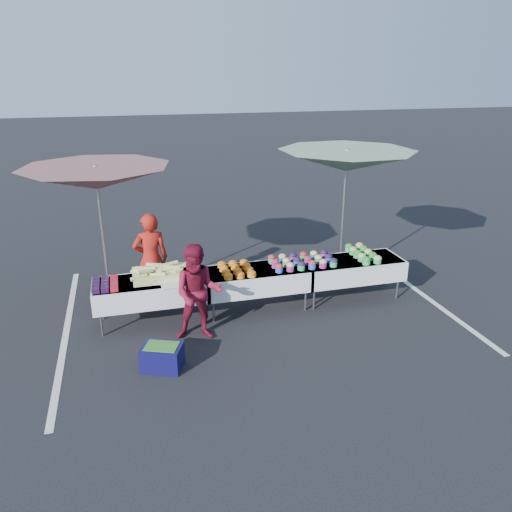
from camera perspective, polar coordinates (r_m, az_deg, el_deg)
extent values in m
plane|color=black|center=(8.94, 0.00, -6.01)|extent=(80.00, 80.00, 0.00)
cube|color=silver|center=(8.76, -20.87, -8.07)|extent=(0.10, 5.00, 0.00)
cube|color=silver|center=(10.17, 17.72, -3.59)|extent=(0.10, 5.00, 0.00)
cube|color=white|center=(8.38, -11.98, -2.87)|extent=(1.80, 0.75, 0.04)
cube|color=white|center=(8.44, -11.90, -3.86)|extent=(1.86, 0.81, 0.36)
cylinder|color=slate|center=(8.35, -17.22, -7.54)|extent=(0.04, 0.04, 0.39)
cylinder|color=slate|center=(8.88, -17.15, -5.78)|extent=(0.04, 0.04, 0.39)
cylinder|color=slate|center=(8.41, -5.97, -6.45)|extent=(0.04, 0.04, 0.39)
cylinder|color=slate|center=(8.93, -6.60, -4.77)|extent=(0.04, 0.04, 0.39)
cube|color=white|center=(8.63, 0.00, -1.68)|extent=(1.80, 0.75, 0.04)
cube|color=white|center=(8.69, 0.00, -2.65)|extent=(1.86, 0.81, 0.36)
cylinder|color=slate|center=(8.43, -4.89, -6.33)|extent=(0.04, 0.04, 0.39)
cylinder|color=slate|center=(8.96, -5.58, -4.66)|extent=(0.04, 0.04, 0.39)
cylinder|color=slate|center=(8.83, 5.67, -5.05)|extent=(0.04, 0.04, 0.39)
cylinder|color=slate|center=(9.33, 4.40, -3.54)|extent=(0.04, 0.04, 0.39)
cube|color=white|center=(9.23, 10.85, -0.53)|extent=(1.80, 0.75, 0.04)
cube|color=white|center=(9.29, 10.78, -1.45)|extent=(1.86, 0.81, 0.36)
cylinder|color=slate|center=(8.88, 6.64, -4.93)|extent=(0.04, 0.04, 0.39)
cylinder|color=slate|center=(9.38, 5.32, -3.43)|extent=(0.04, 0.04, 0.39)
cylinder|color=slate|center=(9.57, 15.83, -3.66)|extent=(0.04, 0.04, 0.39)
cylinder|color=slate|center=(10.04, 14.15, -2.34)|extent=(0.04, 0.04, 0.39)
cube|color=black|center=(8.12, -17.87, -3.77)|extent=(0.12, 0.12, 0.08)
cube|color=black|center=(8.25, -17.84, -3.38)|extent=(0.12, 0.12, 0.08)
cube|color=black|center=(8.38, -17.81, -3.00)|extent=(0.12, 0.12, 0.08)
cube|color=black|center=(8.51, -17.79, -2.63)|extent=(0.12, 0.12, 0.08)
cube|color=black|center=(8.12, -16.88, -3.68)|extent=(0.12, 0.12, 0.08)
cube|color=black|center=(8.24, -16.87, -3.29)|extent=(0.12, 0.12, 0.08)
cube|color=black|center=(8.37, -16.86, -2.91)|extent=(0.12, 0.12, 0.08)
cube|color=black|center=(8.50, -16.85, -2.54)|extent=(0.12, 0.12, 0.08)
cube|color=#AD122F|center=(8.11, -15.90, -3.59)|extent=(0.12, 0.12, 0.08)
cube|color=#AD122F|center=(8.24, -15.90, -3.20)|extent=(0.12, 0.12, 0.08)
cube|color=#AD122F|center=(8.37, -15.91, -2.82)|extent=(0.12, 0.12, 0.08)
cube|color=#AD122F|center=(8.50, -15.91, -2.46)|extent=(0.12, 0.12, 0.08)
cube|color=#C5D86F|center=(8.40, -10.35, -2.01)|extent=(1.05, 0.55, 0.14)
cylinder|color=#C5D86F|center=(8.56, -8.44, -1.22)|extent=(0.27, 0.09, 0.10)
cylinder|color=#C5D86F|center=(8.39, -13.00, -1.48)|extent=(0.27, 0.14, 0.07)
cylinder|color=#C5D86F|center=(8.26, -9.57, -1.27)|extent=(0.27, 0.14, 0.09)
cylinder|color=#C5D86F|center=(8.40, -13.28, -1.89)|extent=(0.27, 0.15, 0.10)
cylinder|color=#C5D86F|center=(8.31, -11.57, -1.67)|extent=(0.27, 0.15, 0.08)
cylinder|color=#C5D86F|center=(8.39, -10.68, -1.16)|extent=(0.27, 0.10, 0.10)
cylinder|color=#C5D86F|center=(8.28, -10.62, -1.49)|extent=(0.27, 0.07, 0.08)
cylinder|color=#C5D86F|center=(8.20, -11.17, -2.09)|extent=(0.27, 0.14, 0.09)
cylinder|color=#C5D86F|center=(8.54, -11.59, -0.99)|extent=(0.27, 0.12, 0.08)
cylinder|color=#C5D86F|center=(8.51, -7.39, -1.17)|extent=(0.27, 0.16, 0.08)
cylinder|color=#C5D86F|center=(8.32, -12.52, -1.66)|extent=(0.27, 0.11, 0.07)
cylinder|color=#C5D86F|center=(8.17, -10.81, -2.45)|extent=(0.27, 0.10, 0.07)
cylinder|color=#C5D86F|center=(8.50, -9.77, -0.88)|extent=(0.27, 0.12, 0.08)
cylinder|color=#C5D86F|center=(8.15, -13.26, -2.38)|extent=(0.27, 0.15, 0.08)
cylinder|color=#C5D86F|center=(8.38, -12.75, -1.37)|extent=(0.27, 0.10, 0.08)
cylinder|color=#C5D86F|center=(8.34, -8.93, -1.48)|extent=(0.27, 0.16, 0.10)
cylinder|color=#C5D86F|center=(8.27, -12.30, -1.45)|extent=(0.27, 0.12, 0.09)
cylinder|color=#C5D86F|center=(8.16, -8.36, -1.60)|extent=(0.27, 0.09, 0.07)
cylinder|color=#C5D86F|center=(8.22, -7.92, -1.92)|extent=(0.27, 0.10, 0.09)
cylinder|color=#C5D86F|center=(8.28, -8.58, -1.90)|extent=(0.27, 0.12, 0.09)
cylinder|color=#C5D86F|center=(8.61, -9.86, -1.16)|extent=(0.27, 0.10, 0.08)
cylinder|color=#C5D86F|center=(8.38, -7.84, -1.13)|extent=(0.27, 0.14, 0.10)
cylinder|color=#C5D86F|center=(8.61, -8.43, -1.08)|extent=(0.27, 0.12, 0.07)
cylinder|color=#C5D86F|center=(8.57, -8.84, -1.18)|extent=(0.27, 0.07, 0.10)
cylinder|color=#C5D86F|center=(8.21, -7.31, -2.11)|extent=(0.27, 0.09, 0.10)
cylinder|color=#C5D86F|center=(8.18, -12.55, -1.74)|extent=(0.27, 0.17, 0.08)
cube|color=white|center=(8.10, -9.74, -3.20)|extent=(0.30, 0.25, 0.05)
cylinder|color=orange|center=(8.25, -3.19, -2.48)|extent=(0.15, 0.15, 0.05)
ellipsoid|color=orange|center=(8.23, -3.19, -2.23)|extent=(0.15, 0.15, 0.08)
cylinder|color=orange|center=(8.41, -3.44, -2.01)|extent=(0.15, 0.15, 0.05)
ellipsoid|color=orange|center=(8.39, -3.45, -1.76)|extent=(0.15, 0.15, 0.08)
cylinder|color=orange|center=(8.57, -3.69, -1.56)|extent=(0.15, 0.15, 0.05)
ellipsoid|color=orange|center=(8.56, -3.70, -1.32)|extent=(0.15, 0.15, 0.08)
cylinder|color=orange|center=(8.73, -3.93, -1.13)|extent=(0.15, 0.15, 0.05)
ellipsoid|color=orange|center=(8.72, -3.94, -0.89)|extent=(0.15, 0.15, 0.08)
cylinder|color=orange|center=(8.28, -1.83, -2.34)|extent=(0.15, 0.15, 0.05)
ellipsoid|color=orange|center=(8.27, -1.84, -2.09)|extent=(0.15, 0.15, 0.08)
cylinder|color=orange|center=(8.45, -2.12, -1.88)|extent=(0.15, 0.15, 0.05)
ellipsoid|color=orange|center=(8.43, -2.12, -1.63)|extent=(0.15, 0.15, 0.08)
cylinder|color=orange|center=(8.61, -2.39, -1.43)|extent=(0.15, 0.15, 0.05)
ellipsoid|color=orange|center=(8.59, -2.39, -1.19)|extent=(0.15, 0.15, 0.08)
cylinder|color=orange|center=(8.77, -2.65, -1.01)|extent=(0.15, 0.15, 0.05)
ellipsoid|color=orange|center=(8.76, -2.66, -0.76)|extent=(0.15, 0.15, 0.08)
cylinder|color=orange|center=(8.33, -0.49, -2.20)|extent=(0.15, 0.15, 0.05)
ellipsoid|color=orange|center=(8.31, -0.49, -1.95)|extent=(0.15, 0.15, 0.08)
cylinder|color=orange|center=(8.49, -0.80, -1.74)|extent=(0.15, 0.15, 0.05)
ellipsoid|color=orange|center=(8.47, -0.80, -1.49)|extent=(0.15, 0.15, 0.08)
cylinder|color=orange|center=(8.65, -1.10, -1.30)|extent=(0.15, 0.15, 0.05)
ellipsoid|color=orange|center=(8.64, -1.10, -1.06)|extent=(0.15, 0.15, 0.08)
cylinder|color=orange|center=(8.81, -1.38, -0.88)|extent=(0.15, 0.15, 0.05)
ellipsoid|color=orange|center=(8.80, -1.39, -0.64)|extent=(0.15, 0.15, 0.08)
cylinder|color=blue|center=(8.50, 2.67, -1.55)|extent=(0.13, 0.13, 0.10)
ellipsoid|color=maroon|center=(8.48, 2.67, -1.17)|extent=(0.14, 0.14, 0.10)
cylinder|color=#A1227E|center=(8.70, 2.23, -1.02)|extent=(0.13, 0.13, 0.10)
ellipsoid|color=maroon|center=(8.67, 2.23, -0.65)|extent=(0.14, 0.14, 0.10)
cylinder|color=#2AA85B|center=(8.89, 1.81, -0.51)|extent=(0.13, 0.13, 0.10)
ellipsoid|color=maroon|center=(8.87, 1.81, -0.15)|extent=(0.14, 0.14, 0.10)
cylinder|color=#A1227E|center=(8.56, 3.94, -1.41)|extent=(0.13, 0.13, 0.10)
ellipsoid|color=tan|center=(8.54, 3.95, -1.04)|extent=(0.14, 0.14, 0.10)
cylinder|color=#2AA85B|center=(8.75, 3.48, -0.89)|extent=(0.13, 0.13, 0.10)
ellipsoid|color=tan|center=(8.73, 3.49, -0.53)|extent=(0.14, 0.14, 0.10)
cylinder|color=blue|center=(8.95, 3.03, -0.39)|extent=(0.13, 0.13, 0.10)
ellipsoid|color=tan|center=(8.93, 3.04, -0.03)|extent=(0.14, 0.14, 0.10)
cylinder|color=#2AA85B|center=(8.63, 5.20, -1.28)|extent=(0.13, 0.13, 0.10)
ellipsoid|color=black|center=(8.60, 5.21, -0.91)|extent=(0.14, 0.14, 0.10)
cylinder|color=blue|center=(8.82, 4.71, -0.76)|extent=(0.13, 0.13, 0.10)
ellipsoid|color=black|center=(8.80, 4.72, -0.40)|extent=(0.14, 0.14, 0.10)
cylinder|color=#A1227E|center=(9.01, 4.24, -0.27)|extent=(0.13, 0.13, 0.10)
ellipsoid|color=black|center=(8.99, 4.25, 0.09)|extent=(0.14, 0.14, 0.10)
cylinder|color=blue|center=(8.69, 6.44, -1.15)|extent=(0.13, 0.13, 0.10)
ellipsoid|color=maroon|center=(8.67, 6.45, -0.78)|extent=(0.14, 0.14, 0.10)
cylinder|color=#A1227E|center=(8.88, 5.93, -0.64)|extent=(0.13, 0.13, 0.10)
ellipsoid|color=maroon|center=(8.86, 5.94, -0.28)|extent=(0.14, 0.14, 0.10)
cylinder|color=#2AA85B|center=(9.07, 5.43, -0.15)|extent=(0.13, 0.13, 0.10)
ellipsoid|color=maroon|center=(9.05, 5.45, 0.20)|extent=(0.14, 0.14, 0.10)
cylinder|color=#A1227E|center=(8.77, 7.66, -1.02)|extent=(0.13, 0.13, 0.10)
ellipsoid|color=tan|center=(8.74, 7.67, -0.65)|extent=(0.14, 0.14, 0.10)
cylinder|color=#2AA85B|center=(8.95, 7.12, -0.52)|extent=(0.13, 0.13, 0.10)
ellipsoid|color=tan|center=(8.93, 7.14, -0.16)|extent=(0.14, 0.14, 0.10)
cylinder|color=blue|center=(9.14, 6.61, -0.03)|extent=(0.13, 0.13, 0.10)
ellipsoid|color=tan|center=(9.12, 6.63, 0.32)|extent=(0.14, 0.14, 0.10)
cylinder|color=#2AA85B|center=(8.84, 8.85, -0.89)|extent=(0.13, 0.13, 0.10)
ellipsoid|color=black|center=(8.82, 8.87, -0.53)|extent=(0.14, 0.14, 0.10)
cylinder|color=blue|center=(9.03, 8.30, -0.39)|extent=(0.13, 0.13, 0.10)
ellipsoid|color=black|center=(9.01, 8.32, -0.04)|extent=(0.14, 0.14, 0.10)
cylinder|color=#A1227E|center=(9.22, 7.77, 0.08)|extent=(0.13, 0.13, 0.10)
ellipsoid|color=black|center=(9.20, 7.78, 0.43)|extent=(0.14, 0.14, 0.10)
cylinder|color=#2AA85B|center=(9.05, 12.49, -0.71)|extent=(0.14, 0.14, 0.08)
ellipsoid|color=#207824|center=(9.03, 12.51, -0.38)|extent=(0.14, 0.14, 0.11)
cylinder|color=#2AA85B|center=(9.19, 11.98, -0.31)|extent=(0.14, 0.14, 0.08)
ellipsoid|color=#AFB953|center=(9.17, 12.01, 0.01)|extent=(0.14, 0.14, 0.11)
cylinder|color=#2AA85B|center=(9.34, 11.49, 0.07)|extent=(0.14, 0.14, 0.08)
ellipsoid|color=#207824|center=(9.32, 11.52, 0.39)|extent=(0.14, 0.14, 0.11)
cylinder|color=#2AA85B|center=(9.49, 11.02, 0.44)|extent=(0.14, 0.14, 0.08)
ellipsoid|color=#AFB953|center=(9.47, 11.04, 0.75)|extent=(0.14, 0.14, 0.11)
cylinder|color=#2AA85B|center=(9.64, 10.56, 0.80)|extent=(0.14, 0.14, 0.08)
ellipsoid|color=#207824|center=(9.63, 10.58, 1.11)|extent=(0.14, 0.14, 0.11)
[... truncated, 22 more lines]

